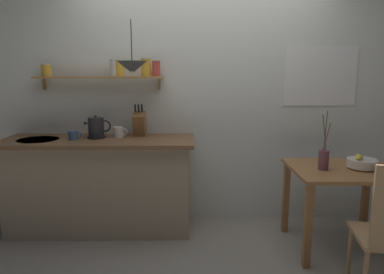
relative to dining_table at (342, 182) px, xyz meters
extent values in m
plane|color=gray|center=(-1.20, 0.08, -0.61)|extent=(14.00, 14.00, 0.00)
cube|color=silver|center=(-1.00, 0.73, 0.74)|extent=(6.80, 0.10, 2.70)
cube|color=white|center=(0.00, 0.67, 0.90)|extent=(0.73, 0.01, 0.60)
cube|color=silver|center=(0.00, 0.67, 0.90)|extent=(0.67, 0.01, 0.54)
cube|color=tan|center=(-2.20, 0.40, -0.17)|extent=(1.74, 0.52, 0.88)
cube|color=brown|center=(-2.20, 0.38, 0.29)|extent=(1.83, 0.63, 0.04)
cylinder|color=#B7BABF|center=(-2.76, 0.36, 0.31)|extent=(0.38, 0.38, 0.01)
cube|color=tan|center=(-2.20, 0.57, 0.89)|extent=(1.26, 0.18, 0.02)
cube|color=#99754C|center=(-2.78, 0.65, 0.83)|extent=(0.02, 0.06, 0.12)
cube|color=#99754C|center=(-1.63, 0.65, 0.83)|extent=(0.02, 0.06, 0.12)
cylinder|color=gold|center=(-2.72, 0.57, 0.95)|extent=(0.09, 0.09, 0.11)
cylinder|color=silver|center=(-2.72, 0.57, 1.01)|extent=(0.10, 0.10, 0.01)
cylinder|color=beige|center=(-2.04, 0.57, 0.97)|extent=(0.10, 0.10, 0.15)
cylinder|color=silver|center=(-2.04, 0.57, 1.05)|extent=(0.11, 0.11, 0.01)
cylinder|color=gold|center=(-2.02, 0.57, 0.97)|extent=(0.11, 0.11, 0.15)
cylinder|color=silver|center=(-2.02, 0.57, 1.05)|extent=(0.11, 0.11, 0.01)
cylinder|color=gold|center=(-1.75, 0.57, 0.98)|extent=(0.09, 0.09, 0.17)
cylinder|color=silver|center=(-1.75, 0.57, 1.07)|extent=(0.10, 0.10, 0.01)
cylinder|color=#BC4238|center=(-1.65, 0.57, 0.97)|extent=(0.08, 0.08, 0.15)
cylinder|color=silver|center=(-1.65, 0.57, 1.05)|extent=(0.08, 0.08, 0.01)
cube|color=#9E6B3D|center=(0.00, 0.00, 0.11)|extent=(0.88, 0.75, 0.03)
cube|color=#9E6B3D|center=(-0.39, -0.33, -0.26)|extent=(0.06, 0.06, 0.70)
cube|color=#9E6B3D|center=(-0.39, 0.33, -0.26)|extent=(0.06, 0.06, 0.70)
cube|color=#9E6B3D|center=(0.39, 0.33, -0.26)|extent=(0.06, 0.06, 0.70)
cube|color=tan|center=(0.02, -0.68, -0.18)|extent=(0.45, 0.48, 0.03)
cylinder|color=tan|center=(-0.11, -0.47, -0.40)|extent=(0.03, 0.03, 0.42)
cylinder|color=silver|center=(0.16, -0.01, 0.13)|extent=(0.11, 0.11, 0.01)
cylinder|color=silver|center=(0.16, -0.01, 0.17)|extent=(0.25, 0.25, 0.07)
ellipsoid|color=yellow|center=(0.12, -0.01, 0.23)|extent=(0.12, 0.15, 0.04)
cylinder|color=brown|center=(-0.19, -0.04, 0.21)|extent=(0.09, 0.09, 0.17)
cylinder|color=brown|center=(-0.20, -0.04, 0.45)|extent=(0.06, 0.04, 0.30)
cylinder|color=brown|center=(-0.19, -0.04, 0.46)|extent=(0.01, 0.01, 0.34)
cylinder|color=brown|center=(-0.18, -0.04, 0.41)|extent=(0.06, 0.02, 0.23)
cylinder|color=black|center=(-2.22, 0.43, 0.32)|extent=(0.17, 0.17, 0.02)
cylinder|color=#232326|center=(-2.22, 0.43, 0.42)|extent=(0.15, 0.15, 0.18)
sphere|color=black|center=(-2.22, 0.43, 0.52)|extent=(0.02, 0.02, 0.02)
cone|color=#232326|center=(-2.32, 0.43, 0.46)|extent=(0.04, 0.04, 0.04)
torus|color=black|center=(-2.14, 0.43, 0.43)|extent=(0.12, 0.02, 0.12)
cube|color=brown|center=(-1.82, 0.55, 0.43)|extent=(0.12, 0.20, 0.24)
cylinder|color=black|center=(-1.86, 0.51, 0.59)|extent=(0.02, 0.04, 0.08)
cylinder|color=black|center=(-1.82, 0.51, 0.59)|extent=(0.02, 0.04, 0.08)
cylinder|color=black|center=(-1.79, 0.51, 0.59)|extent=(0.02, 0.04, 0.08)
cylinder|color=#3D5B89|center=(-2.42, 0.34, 0.36)|extent=(0.08, 0.08, 0.09)
torus|color=#3D5B89|center=(-2.37, 0.34, 0.36)|extent=(0.06, 0.01, 0.06)
cylinder|color=white|center=(-2.02, 0.46, 0.36)|extent=(0.09, 0.09, 0.10)
torus|color=white|center=(-1.96, 0.46, 0.36)|extent=(0.07, 0.01, 0.07)
cylinder|color=black|center=(-1.83, 0.23, 1.21)|extent=(0.01, 0.01, 0.35)
cone|color=#4C5156|center=(-1.83, 0.23, 0.98)|extent=(0.27, 0.27, 0.11)
sphere|color=white|center=(-1.83, 0.23, 0.95)|extent=(0.04, 0.04, 0.04)
camera|label=1|loc=(-1.33, -2.94, 0.95)|focal=33.10mm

